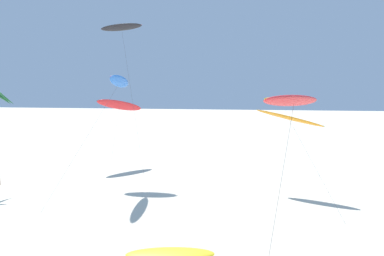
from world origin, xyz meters
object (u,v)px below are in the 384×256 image
flying_kite_1 (120,105)px  grounded_kite_0 (170,254)px  flying_kite_4 (289,118)px  flying_kite_0 (120,82)px  flying_kite_3 (121,27)px  flying_kite_2 (294,101)px

flying_kite_1 → grounded_kite_0: 28.07m
flying_kite_4 → grounded_kite_0: flying_kite_4 is taller
flying_kite_0 → flying_kite_3: bearing=107.3°
grounded_kite_0 → flying_kite_1: bearing=115.1°
grounded_kite_0 → flying_kite_2: bearing=10.8°
flying_kite_0 → grounded_kite_0: (7.94, -14.61, -9.85)m
flying_kite_4 → flying_kite_1: bearing=156.3°
flying_kite_2 → grounded_kite_0: 11.05m
flying_kite_0 → flying_kite_4: size_ratio=1.05×
flying_kite_0 → grounded_kite_0: 19.33m
flying_kite_3 → grounded_kite_0: flying_kite_3 is taller
flying_kite_2 → flying_kite_4: flying_kite_2 is taller
flying_kite_2 → flying_kite_4: size_ratio=1.09×
flying_kite_4 → grounded_kite_0: 19.04m
grounded_kite_0 → flying_kite_4: bearing=64.1°
flying_kite_3 → flying_kite_2: bearing=-51.3°
flying_kite_4 → grounded_kite_0: (-7.83, -16.10, -6.49)m
flying_kite_1 → flying_kite_3: flying_kite_3 is taller
flying_kite_0 → flying_kite_2: (14.65, -13.33, -1.17)m
flying_kite_0 → flying_kite_1: flying_kite_0 is taller
flying_kite_1 → flying_kite_4: flying_kite_1 is taller
flying_kite_0 → flying_kite_2: size_ratio=0.97×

